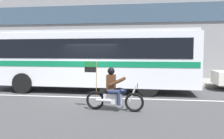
% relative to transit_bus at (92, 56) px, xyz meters
% --- Properties ---
extents(ground_plane, '(60.00, 60.00, 0.00)m').
position_rel_transit_bus_xyz_m(ground_plane, '(0.22, -1.19, -1.88)').
color(ground_plane, '#3D3D3F').
extents(sidewalk_curb, '(28.00, 3.80, 0.15)m').
position_rel_transit_bus_xyz_m(sidewalk_curb, '(0.22, 3.91, -1.81)').
color(sidewalk_curb, gray).
rests_on(sidewalk_curb, ground_plane).
extents(lane_center_stripe, '(26.60, 0.14, 0.01)m').
position_rel_transit_bus_xyz_m(lane_center_stripe, '(0.22, -1.79, -1.88)').
color(lane_center_stripe, silver).
rests_on(lane_center_stripe, ground_plane).
extents(transit_bus, '(10.91, 2.79, 3.22)m').
position_rel_transit_bus_xyz_m(transit_bus, '(0.00, 0.00, 0.00)').
color(transit_bus, silver).
rests_on(transit_bus, ground_plane).
extents(motorcycle_with_rider, '(2.19, 0.65, 1.78)m').
position_rel_transit_bus_xyz_m(motorcycle_with_rider, '(1.73, -4.03, -1.22)').
color(motorcycle_with_rider, black).
rests_on(motorcycle_with_rider, ground_plane).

